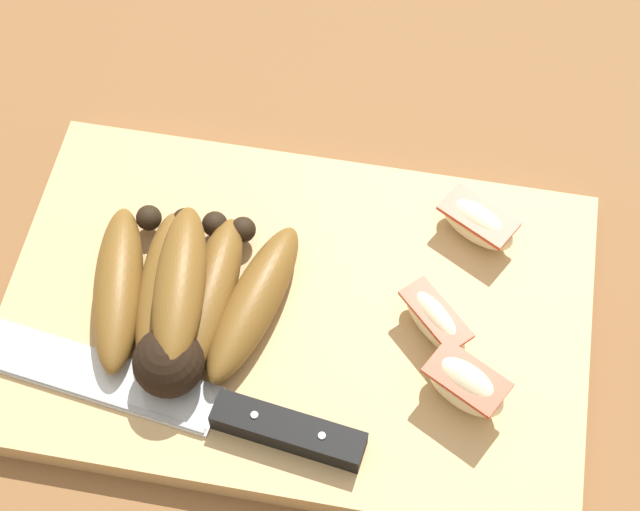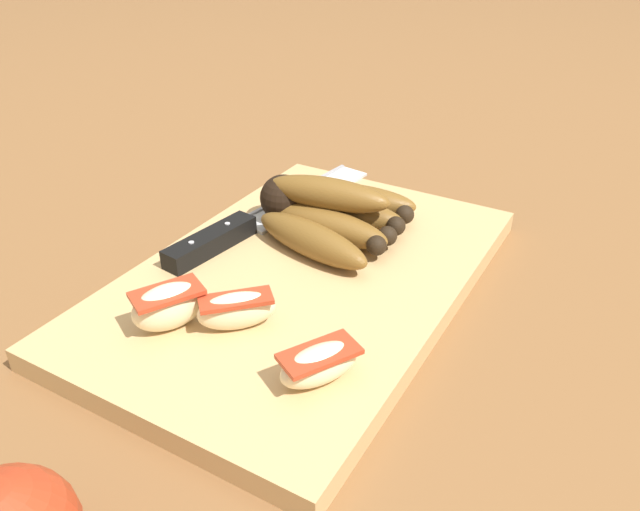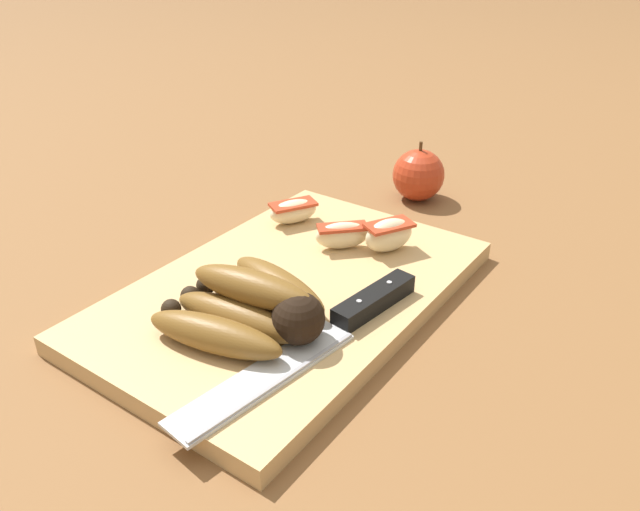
{
  "view_description": "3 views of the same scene",
  "coord_description": "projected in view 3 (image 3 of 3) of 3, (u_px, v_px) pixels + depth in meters",
  "views": [
    {
      "loc": [
        -0.08,
        0.33,
        0.66
      ],
      "look_at": [
        -0.01,
        -0.03,
        0.05
      ],
      "focal_mm": 58.27,
      "sensor_mm": 36.0,
      "label": 1
    },
    {
      "loc": [
        -0.4,
        -0.25,
        0.31
      ],
      "look_at": [
        -0.01,
        -0.03,
        0.05
      ],
      "focal_mm": 35.19,
      "sensor_mm": 36.0,
      "label": 2
    },
    {
      "loc": [
        0.43,
        0.34,
        0.36
      ],
      "look_at": [
        -0.02,
        0.03,
        0.05
      ],
      "focal_mm": 35.6,
      "sensor_mm": 36.0,
      "label": 3
    }
  ],
  "objects": [
    {
      "name": "apple_wedge_far",
      "position": [
        389.0,
        234.0,
        0.69
      ],
      "size": [
        0.06,
        0.05,
        0.04
      ],
      "color": "beige",
      "rests_on": "cutting_board"
    },
    {
      "name": "cutting_board",
      "position": [
        291.0,
        290.0,
        0.65
      ],
      "size": [
        0.4,
        0.26,
        0.02
      ],
      "primitive_type": "cube",
      "color": "tan",
      "rests_on": "ground_plane"
    },
    {
      "name": "banana_bunch",
      "position": [
        253.0,
        306.0,
        0.57
      ],
      "size": [
        0.15,
        0.15,
        0.06
      ],
      "color": "black",
      "rests_on": "cutting_board"
    },
    {
      "name": "ground_plane",
      "position": [
        290.0,
        301.0,
        0.65
      ],
      "size": [
        6.0,
        6.0,
        0.0
      ],
      "primitive_type": "plane",
      "color": "brown"
    },
    {
      "name": "whole_apple",
      "position": [
        418.0,
        175.0,
        0.86
      ],
      "size": [
        0.07,
        0.07,
        0.08
      ],
      "color": "#AD3319",
      "rests_on": "ground_plane"
    },
    {
      "name": "apple_wedge_near",
      "position": [
        293.0,
        211.0,
        0.76
      ],
      "size": [
        0.06,
        0.05,
        0.03
      ],
      "color": "beige",
      "rests_on": "cutting_board"
    },
    {
      "name": "chefs_knife",
      "position": [
        340.0,
        324.0,
        0.57
      ],
      "size": [
        0.28,
        0.07,
        0.02
      ],
      "color": "silver",
      "rests_on": "cutting_board"
    },
    {
      "name": "apple_wedge_middle",
      "position": [
        344.0,
        235.0,
        0.7
      ],
      "size": [
        0.06,
        0.06,
        0.03
      ],
      "color": "beige",
      "rests_on": "cutting_board"
    }
  ]
}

